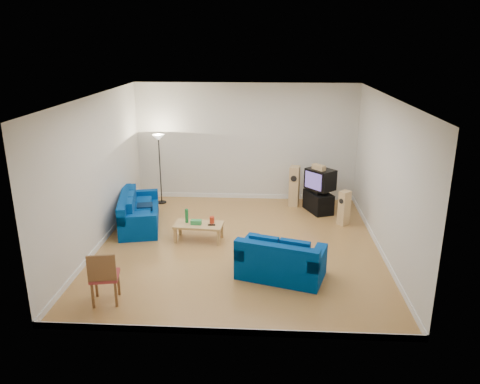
# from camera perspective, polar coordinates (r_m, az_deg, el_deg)

# --- Properties ---
(room) EXTENTS (6.01, 6.51, 3.21)m
(room) POSITION_cam_1_polar(r_m,az_deg,el_deg) (9.69, -0.14, 1.76)
(room) COLOR #915F2C
(room) RESTS_ON ground
(sofa_three_seat) EXTENTS (1.26, 2.13, 0.77)m
(sofa_three_seat) POSITION_cam_1_polar(r_m,az_deg,el_deg) (11.47, -12.42, -2.68)
(sofa_three_seat) COLOR navy
(sofa_three_seat) RESTS_ON ground
(sofa_loveseat) EXTENTS (1.76, 1.30, 0.79)m
(sofa_loveseat) POSITION_cam_1_polar(r_m,az_deg,el_deg) (8.85, 4.93, -8.62)
(sofa_loveseat) COLOR navy
(sofa_loveseat) RESTS_ON ground
(coffee_table) EXTENTS (1.10, 0.61, 0.39)m
(coffee_table) POSITION_cam_1_polar(r_m,az_deg,el_deg) (10.42, -5.07, -4.17)
(coffee_table) COLOR tan
(coffee_table) RESTS_ON ground
(bottle) EXTENTS (0.08, 0.08, 0.32)m
(bottle) POSITION_cam_1_polar(r_m,az_deg,el_deg) (10.46, -6.52, -2.90)
(bottle) COLOR #197233
(bottle) RESTS_ON coffee_table
(tissue_box) EXTENTS (0.23, 0.13, 0.10)m
(tissue_box) POSITION_cam_1_polar(r_m,az_deg,el_deg) (10.37, -5.38, -3.68)
(tissue_box) COLOR green
(tissue_box) RESTS_ON coffee_table
(red_canister) EXTENTS (0.11, 0.11, 0.15)m
(red_canister) POSITION_cam_1_polar(r_m,az_deg,el_deg) (10.40, -3.43, -3.41)
(red_canister) COLOR red
(red_canister) RESTS_ON coffee_table
(remote) EXTENTS (0.16, 0.06, 0.02)m
(remote) POSITION_cam_1_polar(r_m,az_deg,el_deg) (10.30, -3.49, -4.02)
(remote) COLOR black
(remote) RESTS_ON coffee_table
(tv_stand) EXTENTS (0.76, 0.97, 0.52)m
(tv_stand) POSITION_cam_1_polar(r_m,az_deg,el_deg) (12.30, 9.51, -1.19)
(tv_stand) COLOR black
(tv_stand) RESTS_ON ground
(av_receiver) EXTENTS (0.45, 0.49, 0.09)m
(av_receiver) POSITION_cam_1_polar(r_m,az_deg,el_deg) (12.17, 9.63, 0.11)
(av_receiver) COLOR black
(av_receiver) RESTS_ON tv_stand
(television) EXTENTS (0.82, 0.84, 0.53)m
(television) POSITION_cam_1_polar(r_m,az_deg,el_deg) (12.12, 9.74, 1.55)
(television) COLOR black
(television) RESTS_ON av_receiver
(centre_speaker) EXTENTS (0.34, 0.37, 0.13)m
(centre_speaker) POSITION_cam_1_polar(r_m,az_deg,el_deg) (11.98, 9.58, 2.99)
(centre_speaker) COLOR tan
(centre_speaker) RESTS_ON television
(speaker_left) EXTENTS (0.31, 0.37, 1.09)m
(speaker_left) POSITION_cam_1_polar(r_m,az_deg,el_deg) (12.57, 6.64, 0.72)
(speaker_left) COLOR tan
(speaker_left) RESTS_ON ground
(speaker_right) EXTENTS (0.32, 0.31, 0.85)m
(speaker_right) POSITION_cam_1_polar(r_m,az_deg,el_deg) (11.50, 12.58, -1.90)
(speaker_right) COLOR tan
(speaker_right) RESTS_ON ground
(floor_lamp) EXTENTS (0.32, 0.32, 1.90)m
(floor_lamp) POSITION_cam_1_polar(r_m,az_deg,el_deg) (12.61, -9.86, 5.44)
(floor_lamp) COLOR black
(floor_lamp) RESTS_ON ground
(dining_chair) EXTENTS (0.54, 0.54, 0.96)m
(dining_chair) POSITION_cam_1_polar(r_m,az_deg,el_deg) (8.21, -16.28, -9.70)
(dining_chair) COLOR brown
(dining_chair) RESTS_ON ground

